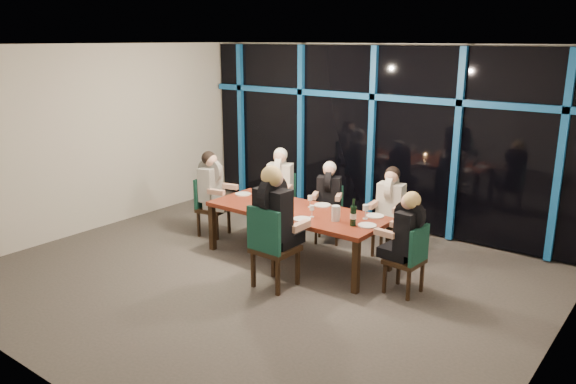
% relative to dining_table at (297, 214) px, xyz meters
% --- Properties ---
extents(room, '(7.04, 7.00, 3.02)m').
position_rel_dining_table_xyz_m(room, '(0.00, -0.80, 1.34)').
color(room, '#524C48').
rests_on(room, ground).
extents(window_wall, '(6.86, 0.43, 2.94)m').
position_rel_dining_table_xyz_m(window_wall, '(0.01, 2.13, 0.87)').
color(window_wall, black).
rests_on(window_wall, ground).
extents(dining_table, '(2.60, 1.00, 0.75)m').
position_rel_dining_table_xyz_m(dining_table, '(0.00, 0.00, 0.00)').
color(dining_table, maroon).
rests_on(dining_table, ground).
extents(chair_far_left, '(0.57, 0.57, 0.94)m').
position_rel_dining_table_xyz_m(chair_far_left, '(-0.99, 0.91, -0.16)').
color(chair_far_left, black).
rests_on(chair_far_left, ground).
extents(chair_far_mid, '(0.53, 0.53, 0.87)m').
position_rel_dining_table_xyz_m(chair_far_mid, '(-0.08, 0.96, -0.20)').
color(chair_far_mid, black).
rests_on(chair_far_mid, ground).
extents(chair_far_right, '(0.47, 0.47, 0.90)m').
position_rel_dining_table_xyz_m(chair_far_right, '(0.95, 1.03, -0.18)').
color(chair_far_right, black).
rests_on(chair_far_right, ground).
extents(chair_end_left, '(0.51, 0.51, 0.94)m').
position_rel_dining_table_xyz_m(chair_end_left, '(-1.76, 0.02, -0.16)').
color(chair_end_left, black).
rests_on(chair_end_left, ground).
extents(chair_end_right, '(0.44, 0.44, 0.90)m').
position_rel_dining_table_xyz_m(chair_end_right, '(1.78, -0.07, -0.18)').
color(chair_end_right, black).
rests_on(chair_end_right, ground).
extents(chair_near_mid, '(0.51, 0.51, 1.09)m').
position_rel_dining_table_xyz_m(chair_near_mid, '(0.31, -0.97, -0.08)').
color(chair_near_mid, black).
rests_on(chair_near_mid, ground).
extents(diner_far_left, '(0.58, 0.65, 0.92)m').
position_rel_dining_table_xyz_m(diner_far_left, '(-0.96, 0.83, 0.22)').
color(diner_far_left, silver).
rests_on(diner_far_left, ground).
extents(diner_far_mid, '(0.55, 0.59, 0.84)m').
position_rel_dining_table_xyz_m(diner_far_mid, '(-0.05, 0.90, 0.15)').
color(diner_far_mid, black).
rests_on(diner_far_mid, ground).
extents(diner_far_right, '(0.48, 0.59, 0.88)m').
position_rel_dining_table_xyz_m(diner_far_right, '(0.96, 0.95, 0.18)').
color(diner_far_right, silver).
rests_on(diner_far_right, ground).
extents(diner_end_left, '(0.62, 0.51, 0.91)m').
position_rel_dining_table_xyz_m(diner_end_left, '(-1.69, 0.03, 0.21)').
color(diner_end_left, black).
rests_on(diner_end_left, ground).
extents(diner_end_right, '(0.57, 0.46, 0.88)m').
position_rel_dining_table_xyz_m(diner_end_right, '(1.71, -0.06, 0.18)').
color(diner_end_right, black).
rests_on(diner_end_right, ground).
extents(diner_near_mid, '(0.54, 0.68, 1.06)m').
position_rel_dining_table_xyz_m(diner_near_mid, '(0.32, -0.88, 0.35)').
color(diner_near_mid, black).
rests_on(diner_near_mid, ground).
extents(plate_far_left, '(0.24, 0.24, 0.01)m').
position_rel_dining_table_xyz_m(plate_far_left, '(-0.74, 0.31, 0.08)').
color(plate_far_left, white).
rests_on(plate_far_left, dining_table).
extents(plate_far_mid, '(0.24, 0.24, 0.01)m').
position_rel_dining_table_xyz_m(plate_far_mid, '(0.18, 0.38, 0.08)').
color(plate_far_mid, white).
rests_on(plate_far_mid, dining_table).
extents(plate_far_right, '(0.24, 0.24, 0.01)m').
position_rel_dining_table_xyz_m(plate_far_right, '(1.03, 0.39, 0.08)').
color(plate_far_right, white).
rests_on(plate_far_right, dining_table).
extents(plate_end_left, '(0.24, 0.24, 0.01)m').
position_rel_dining_table_xyz_m(plate_end_left, '(-1.13, 0.14, 0.08)').
color(plate_end_left, white).
rests_on(plate_end_left, dining_table).
extents(plate_end_right, '(0.24, 0.24, 0.01)m').
position_rel_dining_table_xyz_m(plate_end_right, '(1.15, -0.02, 0.08)').
color(plate_end_right, white).
rests_on(plate_end_right, dining_table).
extents(plate_near_mid, '(0.24, 0.24, 0.01)m').
position_rel_dining_table_xyz_m(plate_near_mid, '(0.32, -0.32, 0.08)').
color(plate_near_mid, white).
rests_on(plate_near_mid, dining_table).
extents(wine_bottle, '(0.08, 0.08, 0.36)m').
position_rel_dining_table_xyz_m(wine_bottle, '(0.99, -0.12, 0.21)').
color(wine_bottle, black).
rests_on(wine_bottle, dining_table).
extents(water_pitcher, '(0.13, 0.11, 0.21)m').
position_rel_dining_table_xyz_m(water_pitcher, '(0.71, -0.09, 0.17)').
color(water_pitcher, silver).
rests_on(water_pitcher, dining_table).
extents(tea_light, '(0.06, 0.06, 0.03)m').
position_rel_dining_table_xyz_m(tea_light, '(-0.07, -0.23, 0.08)').
color(tea_light, '#FFA24C').
rests_on(tea_light, dining_table).
extents(wine_glass_a, '(0.07, 0.07, 0.19)m').
position_rel_dining_table_xyz_m(wine_glass_a, '(-0.33, -0.20, 0.21)').
color(wine_glass_a, silver).
rests_on(wine_glass_a, dining_table).
extents(wine_glass_b, '(0.07, 0.07, 0.17)m').
position_rel_dining_table_xyz_m(wine_glass_b, '(0.08, 0.21, 0.19)').
color(wine_glass_b, silver).
rests_on(wine_glass_b, dining_table).
extents(wine_glass_c, '(0.06, 0.06, 0.16)m').
position_rel_dining_table_xyz_m(wine_glass_c, '(0.36, -0.14, 0.19)').
color(wine_glass_c, silver).
rests_on(wine_glass_c, dining_table).
extents(wine_glass_d, '(0.07, 0.07, 0.17)m').
position_rel_dining_table_xyz_m(wine_glass_d, '(-0.72, 0.09, 0.19)').
color(wine_glass_d, silver).
rests_on(wine_glass_d, dining_table).
extents(wine_glass_e, '(0.08, 0.08, 0.20)m').
position_rel_dining_table_xyz_m(wine_glass_e, '(0.98, 0.22, 0.21)').
color(wine_glass_e, silver).
rests_on(wine_glass_e, dining_table).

